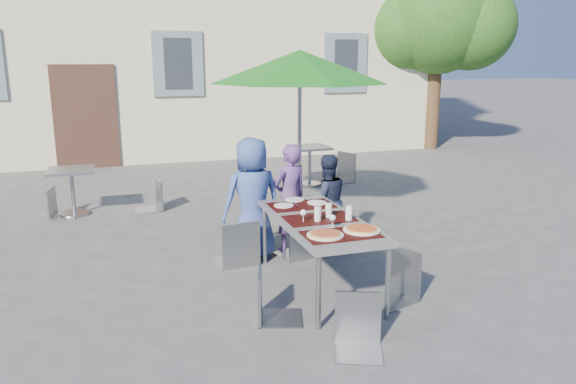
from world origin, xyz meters
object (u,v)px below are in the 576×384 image
object	(u,v)px
chair_4	(398,245)
dining_table	(319,224)
child_0	(252,198)
pizza_near_left	(325,234)
chair_1	(301,212)
bg_chair_l_0	(56,185)
chair_3	(270,266)
bg_chair_r_0	(152,177)
bg_chair_l_1	(268,162)
patio_umbrella	(300,68)
cafe_table_1	(310,159)
chair_2	(332,209)
cafe_table_0	(72,185)
bg_chair_r_1	(343,150)
child_1	(290,198)
chair_0	(237,215)
child_2	(326,201)
chair_5	(359,291)

from	to	relation	value
chair_4	dining_table	bearing A→B (deg)	142.37
child_0	pizza_near_left	bearing A→B (deg)	92.64
chair_1	bg_chair_l_0	world-z (taller)	chair_1
chair_3	bg_chair_r_0	world-z (taller)	bg_chair_r_0
bg_chair_l_1	patio_umbrella	bearing A→B (deg)	-93.81
cafe_table_1	chair_2	bearing A→B (deg)	-105.89
pizza_near_left	cafe_table_0	size ratio (longest dim) A/B	0.48
bg_chair_l_1	bg_chair_r_1	bearing A→B (deg)	9.31
pizza_near_left	bg_chair_r_0	size ratio (longest dim) A/B	0.38
cafe_table_1	bg_chair_r_1	bearing A→B (deg)	8.70
pizza_near_left	bg_chair_r_1	size ratio (longest dim) A/B	0.33
child_0	chair_1	bearing A→B (deg)	152.56
bg_chair_r_0	bg_chair_l_0	bearing A→B (deg)	179.36
pizza_near_left	cafe_table_1	xyz separation A→B (m)	(1.74, 5.09, -0.27)
pizza_near_left	chair_3	world-z (taller)	chair_3
chair_1	chair_4	size ratio (longest dim) A/B	1.02
dining_table	chair_1	distance (m)	0.92
cafe_table_1	bg_chair_l_1	size ratio (longest dim) A/B	0.84
pizza_near_left	bg_chair_r_1	xyz separation A→B (m)	(2.46, 5.20, -0.15)
pizza_near_left	chair_2	xyz separation A→B (m)	(0.74, 1.60, -0.23)
dining_table	cafe_table_1	world-z (taller)	dining_table
child_1	bg_chair_r_0	size ratio (longest dim) A/B	1.50
child_0	chair_0	xyz separation A→B (m)	(-0.23, -0.21, -0.13)
child_2	bg_chair_l_0	size ratio (longest dim) A/B	1.37
bg_chair_l_0	bg_chair_l_1	world-z (taller)	bg_chair_l_1
dining_table	bg_chair_l_1	bearing A→B (deg)	80.51
chair_5	bg_chair_l_0	distance (m)	5.62
child_0	chair_3	bearing A→B (deg)	74.44
pizza_near_left	chair_4	bearing A→B (deg)	3.97
chair_3	cafe_table_1	bearing A→B (deg)	65.99
patio_umbrella	child_1	bearing A→B (deg)	-114.94
child_0	bg_chair_r_0	bearing A→B (deg)	-76.07
chair_3	bg_chair_l_0	distance (m)	4.72
chair_3	chair_4	bearing A→B (deg)	2.41
cafe_table_0	patio_umbrella	bearing A→B (deg)	-24.51
child_1	bg_chair_l_0	size ratio (longest dim) A/B	1.55
child_0	dining_table	bearing A→B (deg)	104.36
child_0	patio_umbrella	size ratio (longest dim) A/B	0.58
bg_chair_l_1	chair_3	bearing A→B (deg)	-106.05
chair_0	bg_chair_l_0	xyz separation A→B (m)	(-2.11, 2.80, -0.10)
chair_1	bg_chair_r_0	bearing A→B (deg)	118.10
bg_chair_l_1	bg_chair_r_1	xyz separation A→B (m)	(1.57, 0.26, 0.11)
chair_0	cafe_table_1	distance (m)	4.28
patio_umbrella	cafe_table_0	xyz separation A→B (m)	(-3.14, 1.43, -1.73)
child_0	patio_umbrella	xyz separation A→B (m)	(1.02, 1.21, 1.48)
bg_chair_l_0	bg_chair_r_0	xyz separation A→B (m)	(1.40, -0.02, 0.02)
chair_5	chair_0	bearing A→B (deg)	103.07
chair_1	child_0	bearing A→B (deg)	158.87
child_0	child_1	world-z (taller)	child_0
chair_3	cafe_table_0	distance (m)	4.69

